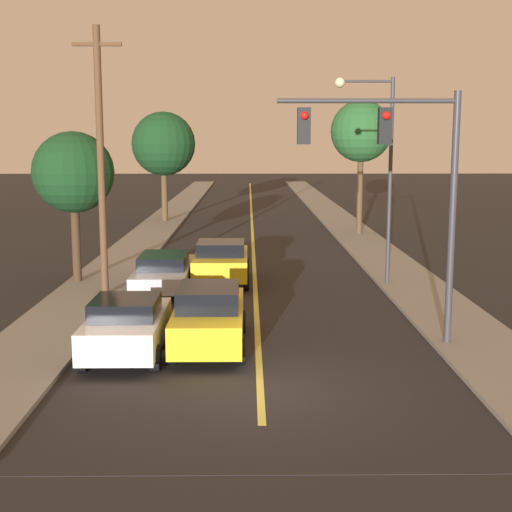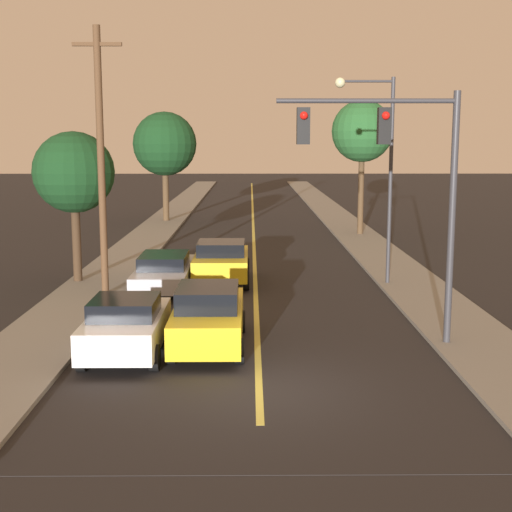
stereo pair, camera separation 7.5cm
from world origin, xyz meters
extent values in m
plane|color=black|center=(0.00, 0.00, 0.00)|extent=(200.00, 200.00, 0.00)
cube|color=black|center=(0.00, 36.00, 0.01)|extent=(9.03, 80.00, 0.01)
cube|color=#D1C14C|center=(0.00, 36.00, 0.01)|extent=(0.16, 76.00, 0.00)
cube|color=gray|center=(-5.76, 36.00, 0.06)|extent=(2.50, 80.00, 0.12)
cube|color=gray|center=(5.76, 36.00, 0.06)|extent=(2.50, 80.00, 0.12)
cube|color=gold|center=(-1.26, 3.21, 0.70)|extent=(1.73, 4.52, 0.78)
cube|color=black|center=(-1.26, 3.03, 1.36)|extent=(1.53, 2.04, 0.54)
cylinder|color=black|center=(-2.09, 4.61, 0.31)|extent=(0.22, 0.62, 0.62)
cylinder|color=black|center=(-0.44, 4.61, 0.31)|extent=(0.22, 0.62, 0.62)
cylinder|color=black|center=(-2.09, 1.81, 0.31)|extent=(0.22, 0.62, 0.62)
cylinder|color=black|center=(-0.44, 1.81, 0.31)|extent=(0.22, 0.62, 0.62)
cube|color=gold|center=(-1.26, 11.56, 0.74)|extent=(1.96, 4.22, 0.75)
cube|color=black|center=(-1.26, 11.39, 1.36)|extent=(1.72, 1.90, 0.47)
cylinder|color=black|center=(-2.19, 12.87, 0.37)|extent=(0.22, 0.74, 0.74)
cylinder|color=black|center=(-0.33, 12.87, 0.37)|extent=(0.22, 0.74, 0.74)
cylinder|color=black|center=(-2.19, 10.26, 0.37)|extent=(0.22, 0.74, 0.74)
cylinder|color=black|center=(-0.33, 10.26, 0.37)|extent=(0.22, 0.74, 0.74)
cube|color=white|center=(-3.25, 2.45, 0.68)|extent=(1.78, 3.85, 0.74)
cube|color=black|center=(-3.25, 2.30, 1.27)|extent=(1.56, 1.73, 0.44)
cylinder|color=black|center=(-4.09, 3.65, 0.31)|extent=(0.22, 0.63, 0.63)
cylinder|color=black|center=(-2.41, 3.65, 0.31)|extent=(0.22, 0.63, 0.63)
cylinder|color=black|center=(-4.09, 1.26, 0.31)|extent=(0.22, 0.63, 0.63)
cylinder|color=black|center=(-2.41, 1.26, 0.31)|extent=(0.22, 0.63, 0.63)
cube|color=#A5A8B2|center=(-3.25, 10.45, 0.58)|extent=(1.84, 5.13, 0.55)
cube|color=black|center=(-3.25, 10.25, 1.08)|extent=(1.62, 2.31, 0.45)
cylinder|color=black|center=(-4.13, 12.05, 0.30)|extent=(0.22, 0.61, 0.61)
cylinder|color=black|center=(-2.38, 12.05, 0.30)|extent=(0.22, 0.61, 0.61)
cylinder|color=black|center=(-4.13, 8.86, 0.30)|extent=(0.22, 0.61, 0.61)
cylinder|color=black|center=(-2.38, 8.86, 0.30)|extent=(0.22, 0.61, 0.61)
cylinder|color=#333338|center=(4.91, 3.21, 3.31)|extent=(0.18, 0.18, 6.38)
cylinder|color=#333338|center=(2.69, 3.21, 6.25)|extent=(4.45, 0.12, 0.12)
cube|color=black|center=(3.13, 3.21, 5.64)|extent=(0.32, 0.28, 0.90)
sphere|color=red|center=(3.13, 3.03, 5.89)|extent=(0.20, 0.20, 0.20)
cube|color=black|center=(1.13, 3.21, 5.64)|extent=(0.32, 0.28, 0.90)
sphere|color=red|center=(1.13, 3.03, 5.89)|extent=(0.20, 0.20, 0.20)
cylinder|color=#333338|center=(4.86, 11.02, 3.81)|extent=(0.14, 0.14, 7.37)
cylinder|color=#333338|center=(3.93, 11.02, 7.34)|extent=(1.88, 0.09, 0.09)
sphere|color=beige|center=(2.99, 11.02, 7.29)|extent=(0.36, 0.36, 0.36)
cylinder|color=#513823|center=(-5.11, 9.09, 4.53)|extent=(0.24, 0.24, 8.83)
cube|color=#513823|center=(-5.11, 9.09, 8.35)|extent=(1.60, 0.12, 0.12)
cylinder|color=#3D2B1C|center=(-6.61, 11.45, 1.61)|extent=(0.32, 0.32, 2.98)
sphere|color=#143819|center=(-6.61, 11.45, 4.14)|extent=(2.96, 2.96, 2.96)
cylinder|color=#4C3823|center=(-5.68, 31.67, 1.88)|extent=(0.40, 0.40, 3.51)
sphere|color=#143819|center=(-5.68, 31.67, 5.06)|extent=(4.09, 4.09, 4.09)
cylinder|color=#4C3823|center=(5.96, 24.85, 2.36)|extent=(0.32, 0.32, 4.48)
sphere|color=#235628|center=(5.96, 24.85, 5.78)|extent=(3.37, 3.37, 3.37)
camera|label=1|loc=(-0.26, -14.65, 5.29)|focal=50.00mm
camera|label=2|loc=(-0.18, -14.65, 5.29)|focal=50.00mm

